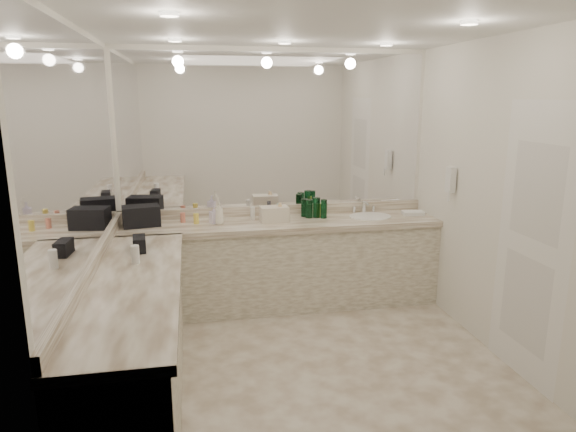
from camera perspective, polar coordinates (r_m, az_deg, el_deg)
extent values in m
plane|color=beige|center=(4.39, 2.03, -15.80)|extent=(3.20, 3.20, 0.00)
plane|color=white|center=(3.87, 2.36, 20.24)|extent=(3.20, 3.20, 0.00)
cube|color=silver|center=(5.37, -1.42, 4.35)|extent=(3.20, 0.02, 2.60)
cube|color=silver|center=(3.90, -21.41, 0.05)|extent=(0.02, 3.00, 2.60)
cube|color=silver|center=(4.55, 22.22, 1.77)|extent=(0.02, 3.00, 2.60)
cube|color=silver|center=(5.29, -0.83, -5.59)|extent=(3.20, 0.60, 0.84)
cube|color=beige|center=(5.16, -0.83, -0.89)|extent=(3.20, 0.64, 0.06)
cube|color=silver|center=(3.86, -16.59, -13.60)|extent=(0.60, 2.40, 0.84)
cube|color=beige|center=(3.68, -16.89, -7.32)|extent=(0.64, 2.42, 0.06)
cube|color=beige|center=(5.42, -1.36, 0.66)|extent=(3.20, 0.04, 0.10)
cube|color=beige|center=(3.98, -20.70, -4.85)|extent=(0.04, 3.00, 0.10)
cube|color=white|center=(5.31, -1.43, 9.41)|extent=(3.12, 0.01, 1.55)
cube|color=white|center=(3.82, -21.83, 7.01)|extent=(0.01, 2.92, 1.55)
cylinder|color=white|center=(5.40, 9.13, -0.14)|extent=(0.44, 0.44, 0.03)
cube|color=silver|center=(5.58, 8.43, 1.10)|extent=(0.24, 0.16, 0.14)
cube|color=white|center=(5.11, 17.62, 3.86)|extent=(0.06, 0.10, 0.24)
cube|color=white|center=(4.20, 25.43, -2.94)|extent=(0.02, 0.82, 2.10)
cube|color=black|center=(5.13, -15.99, 0.00)|extent=(0.38, 0.27, 0.20)
cube|color=black|center=(4.32, -16.19, -3.00)|extent=(0.12, 0.22, 0.12)
cube|color=beige|center=(5.11, -1.54, 0.23)|extent=(0.28, 0.18, 0.16)
cube|color=white|center=(5.58, 13.72, 0.32)|extent=(0.24, 0.18, 0.04)
cylinder|color=white|center=(4.00, -16.61, -4.12)|extent=(0.06, 0.06, 0.14)
imported|color=white|center=(5.05, -7.65, 0.30)|extent=(0.10, 0.10, 0.22)
imported|color=white|center=(5.10, -8.21, 0.17)|extent=(0.10, 0.10, 0.18)
imported|color=beige|center=(5.11, -0.89, 0.43)|extent=(0.20, 0.20, 0.19)
cylinder|color=#0C4520|center=(5.27, 4.00, 0.80)|extent=(0.07, 0.07, 0.19)
cylinder|color=#0C4520|center=(5.28, 2.35, 0.82)|extent=(0.07, 0.07, 0.19)
cylinder|color=#0C4520|center=(5.29, 3.20, 0.95)|extent=(0.07, 0.07, 0.21)
cylinder|color=#0C4520|center=(5.34, 1.82, 0.94)|extent=(0.07, 0.07, 0.19)
cylinder|color=#3F3F4C|center=(5.27, -1.63, 0.41)|extent=(0.04, 0.04, 0.12)
cylinder|color=white|center=(5.20, -3.95, 0.29)|extent=(0.05, 0.05, 0.13)
cylinder|color=silver|center=(5.24, -0.16, 0.07)|extent=(0.05, 0.05, 0.07)
cylinder|color=#E57F66|center=(5.19, -11.61, -0.17)|extent=(0.05, 0.05, 0.10)
cylinder|color=#F2D84C|center=(5.30, 3.42, 0.62)|extent=(0.04, 0.04, 0.14)
cylinder|color=#9966B2|center=(5.10, -1.37, 0.01)|extent=(0.06, 0.06, 0.12)
cylinder|color=#F2D84C|center=(5.12, -10.17, -0.29)|extent=(0.05, 0.05, 0.10)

